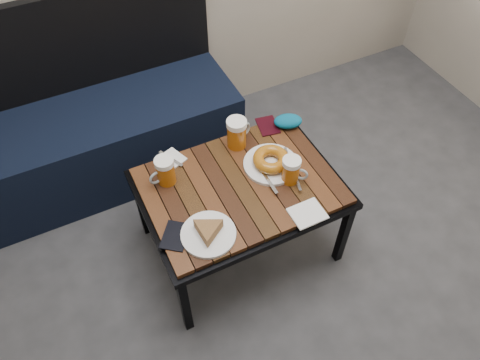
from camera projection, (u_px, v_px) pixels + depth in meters
name	position (u px, v px, depth m)	size (l,w,h in m)	color
bench	(103.00, 134.00, 2.46)	(1.40, 0.50, 0.95)	black
cafe_table	(240.00, 191.00, 2.02)	(0.84, 0.62, 0.47)	black
beer_mug_left	(165.00, 171.00, 1.94)	(0.12, 0.09, 0.13)	#AB540D
beer_mug_centre	(237.00, 133.00, 2.08)	(0.14, 0.11, 0.15)	#AB540D
beer_mug_right	(291.00, 170.00, 1.95)	(0.11, 0.11, 0.13)	#AB540D
plate_pie	(208.00, 232.00, 1.80)	(0.22, 0.22, 0.06)	white
plate_bagel	(271.00, 161.00, 2.03)	(0.24, 0.31, 0.07)	white
napkin_left	(171.00, 159.00, 2.07)	(0.13, 0.13, 0.01)	white
napkin_right	(307.00, 214.00, 1.88)	(0.14, 0.11, 0.01)	white
passport_navy	(175.00, 236.00, 1.81)	(0.09, 0.13, 0.01)	black
passport_burgundy	(268.00, 126.00, 2.21)	(0.09, 0.12, 0.01)	black
knit_pouch	(288.00, 121.00, 2.19)	(0.13, 0.09, 0.06)	#054F85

